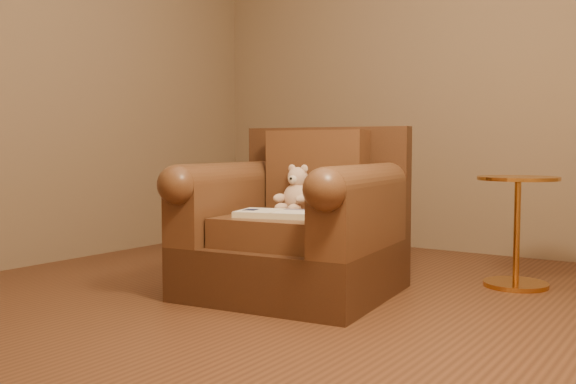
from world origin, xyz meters
The scene contains 5 objects.
floor centered at (0.00, 0.00, 0.00)m, with size 4.00×4.00×0.00m, color brown.
armchair centered at (-0.11, 0.18, 0.35)m, with size 1.11×1.06×0.90m.
teddy_bear centered at (-0.17, 0.26, 0.53)m, with size 0.19×0.22×0.27m.
guidebook centered at (-0.09, -0.03, 0.45)m, with size 0.46×0.35×0.03m.
side_table centered at (0.84, 0.99, 0.34)m, with size 0.45×0.45×0.62m.
Camera 1 is at (1.78, -2.70, 0.79)m, focal length 40.00 mm.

